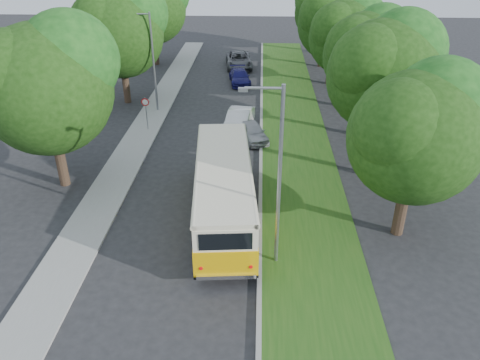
{
  "coord_description": "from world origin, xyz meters",
  "views": [
    {
      "loc": [
        3.46,
        -18.76,
        12.99
      ],
      "look_at": [
        2.53,
        2.19,
        1.5
      ],
      "focal_mm": 35.0,
      "sensor_mm": 36.0,
      "label": 1
    }
  ],
  "objects_px": {
    "car_white": "(239,121)",
    "car_silver": "(252,131)",
    "car_grey": "(239,60)",
    "lamppost_far": "(152,59)",
    "car_blue": "(240,77)",
    "vintage_bus": "(224,192)",
    "lamppost_near": "(277,174)"
  },
  "relations": [
    {
      "from": "car_white",
      "to": "lamppost_near",
      "type": "bearing_deg",
      "value": -72.74
    },
    {
      "from": "lamppost_far",
      "to": "car_white",
      "type": "height_order",
      "value": "lamppost_far"
    },
    {
      "from": "car_white",
      "to": "car_silver",
      "type": "bearing_deg",
      "value": -49.31
    },
    {
      "from": "car_blue",
      "to": "lamppost_near",
      "type": "bearing_deg",
      "value": -92.75
    },
    {
      "from": "lamppost_far",
      "to": "car_white",
      "type": "relative_size",
      "value": 1.66
    },
    {
      "from": "car_blue",
      "to": "car_grey",
      "type": "distance_m",
      "value": 5.59
    },
    {
      "from": "car_blue",
      "to": "car_silver",
      "type": "bearing_deg",
      "value": -92.16
    },
    {
      "from": "vintage_bus",
      "to": "car_grey",
      "type": "bearing_deg",
      "value": 86.1
    },
    {
      "from": "vintage_bus",
      "to": "car_grey",
      "type": "distance_m",
      "value": 28.33
    },
    {
      "from": "car_blue",
      "to": "car_white",
      "type": "bearing_deg",
      "value": -96.31
    },
    {
      "from": "car_blue",
      "to": "vintage_bus",
      "type": "bearing_deg",
      "value": -97.93
    },
    {
      "from": "lamppost_near",
      "to": "vintage_bus",
      "type": "bearing_deg",
      "value": 125.54
    },
    {
      "from": "car_grey",
      "to": "vintage_bus",
      "type": "bearing_deg",
      "value": -95.27
    },
    {
      "from": "lamppost_near",
      "to": "car_blue",
      "type": "height_order",
      "value": "lamppost_near"
    },
    {
      "from": "car_white",
      "to": "car_grey",
      "type": "height_order",
      "value": "car_grey"
    },
    {
      "from": "lamppost_near",
      "to": "car_grey",
      "type": "relative_size",
      "value": 1.47
    },
    {
      "from": "lamppost_far",
      "to": "car_blue",
      "type": "distance_m",
      "value": 10.44
    },
    {
      "from": "car_white",
      "to": "lamppost_far",
      "type": "bearing_deg",
      "value": 160.01
    },
    {
      "from": "car_silver",
      "to": "car_grey",
      "type": "relative_size",
      "value": 0.67
    },
    {
      "from": "car_white",
      "to": "car_grey",
      "type": "relative_size",
      "value": 0.84
    },
    {
      "from": "lamppost_near",
      "to": "car_blue",
      "type": "relative_size",
      "value": 1.86
    },
    {
      "from": "car_white",
      "to": "car_blue",
      "type": "bearing_deg",
      "value": 101.02
    },
    {
      "from": "car_grey",
      "to": "lamppost_far",
      "type": "bearing_deg",
      "value": -120.63
    },
    {
      "from": "lamppost_near",
      "to": "vintage_bus",
      "type": "relative_size",
      "value": 0.76
    },
    {
      "from": "vintage_bus",
      "to": "car_silver",
      "type": "relative_size",
      "value": 2.89
    },
    {
      "from": "vintage_bus",
      "to": "car_grey",
      "type": "height_order",
      "value": "vintage_bus"
    },
    {
      "from": "lamppost_near",
      "to": "vintage_bus",
      "type": "xyz_separation_m",
      "value": [
        -2.4,
        3.36,
        -2.81
      ]
    },
    {
      "from": "vintage_bus",
      "to": "car_blue",
      "type": "height_order",
      "value": "vintage_bus"
    },
    {
      "from": "lamppost_near",
      "to": "car_blue",
      "type": "xyz_separation_m",
      "value": [
        -2.65,
        26.1,
        -3.74
      ]
    },
    {
      "from": "vintage_bus",
      "to": "car_silver",
      "type": "height_order",
      "value": "vintage_bus"
    },
    {
      "from": "lamppost_far",
      "to": "lamppost_near",
      "type": "bearing_deg",
      "value": -64.29
    },
    {
      "from": "car_silver",
      "to": "lamppost_near",
      "type": "bearing_deg",
      "value": -105.22
    }
  ]
}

